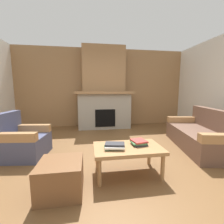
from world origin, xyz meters
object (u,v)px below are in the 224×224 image
object	(u,v)px
couch	(201,135)
armchair	(22,142)
fireplace	(104,93)
coffee_table	(128,150)
ottoman	(61,177)

from	to	relation	value
couch	armchair	distance (m)	3.70
armchair	fireplace	bearing A→B (deg)	50.21
couch	coffee_table	bearing A→B (deg)	-157.18
coffee_table	fireplace	bearing A→B (deg)	90.89
fireplace	couch	world-z (taller)	fireplace
fireplace	coffee_table	size ratio (longest dim) A/B	2.70
coffee_table	couch	bearing A→B (deg)	22.82
ottoman	couch	bearing A→B (deg)	21.01
armchair	coffee_table	distance (m)	2.04
armchair	coffee_table	bearing A→B (deg)	-26.33
couch	coffee_table	world-z (taller)	couch
coffee_table	ottoman	bearing A→B (deg)	-162.82
couch	armchair	xyz separation A→B (m)	(-3.69, 0.12, 0.01)
coffee_table	ottoman	xyz separation A→B (m)	(-0.91, -0.28, -0.18)
fireplace	ottoman	world-z (taller)	fireplace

